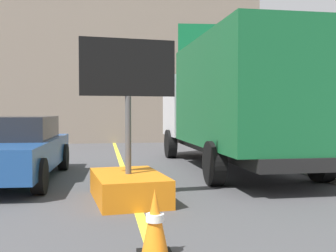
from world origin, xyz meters
TOP-DOWN VIEW (x-y plane):
  - lane_center_stripe at (0.00, 6.00)m, footprint 0.14×36.00m
  - arrow_board_trailer at (-0.10, 8.56)m, footprint 1.60×1.92m
  - box_truck at (2.83, 11.80)m, footprint 2.69×7.80m
  - pickup_car at (-2.45, 10.94)m, footprint 2.11×4.79m
  - highway_guide_sign at (4.22, 16.88)m, footprint 2.78×0.34m
  - far_building_block at (0.82, 25.52)m, footprint 12.49×9.28m
  - traffic_cone_mid_lane at (0.01, 5.87)m, footprint 0.36×0.36m

SIDE VIEW (x-z plane):
  - lane_center_stripe at x=0.00m, z-range 0.00..0.01m
  - traffic_cone_mid_lane at x=0.01m, z-range -0.01..0.70m
  - arrow_board_trailer at x=-0.10m, z-range -0.87..1.83m
  - pickup_car at x=-2.45m, z-range 0.01..1.39m
  - box_truck at x=2.83m, z-range 0.16..3.33m
  - highway_guide_sign at x=4.22m, z-range 0.92..5.92m
  - far_building_block at x=0.82m, z-range 0.00..7.90m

